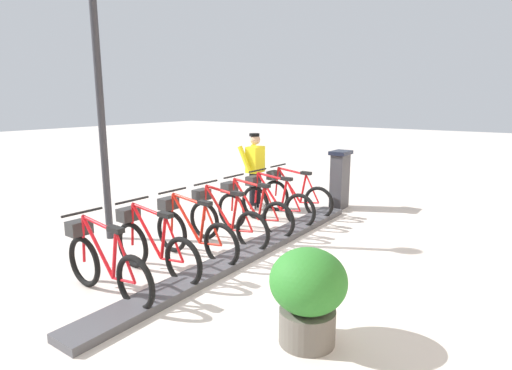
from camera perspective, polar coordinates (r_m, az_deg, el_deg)
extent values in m
plane|color=beige|center=(6.53, -1.13, -9.64)|extent=(60.00, 60.00, 0.00)
cube|color=#47474C|center=(6.51, -1.13, -9.23)|extent=(0.44, 6.11, 0.10)
cube|color=#38383D|center=(9.31, 11.42, 0.47)|extent=(0.28, 0.44, 1.20)
cube|color=#194C8C|center=(9.31, 10.66, 2.69)|extent=(0.03, 0.30, 0.40)
cube|color=black|center=(9.21, 11.58, 4.38)|extent=(0.36, 0.52, 0.08)
torus|color=black|center=(8.43, 8.59, -2.45)|extent=(0.67, 0.09, 0.67)
torus|color=black|center=(8.96, 2.71, -1.48)|extent=(0.67, 0.09, 0.67)
cylinder|color=red|center=(8.72, 4.58, 0.01)|extent=(0.60, 0.07, 0.70)
cylinder|color=red|center=(8.55, 6.50, -0.50)|extent=(0.16, 0.05, 0.61)
cylinder|color=red|center=(8.63, 4.94, 1.91)|extent=(0.69, 0.07, 0.11)
cylinder|color=red|center=(8.54, 7.34, -2.42)|extent=(0.43, 0.05, 0.09)
cylinder|color=red|center=(8.44, 7.74, -0.50)|extent=(0.33, 0.04, 0.56)
cylinder|color=red|center=(8.88, 2.89, 0.43)|extent=(0.10, 0.04, 0.62)
cube|color=black|center=(8.46, 6.90, 1.63)|extent=(0.22, 0.11, 0.06)
cylinder|color=black|center=(8.80, 3.07, 2.69)|extent=(0.05, 0.54, 0.03)
cube|color=#2D2D2D|center=(8.90, 2.47, 1.36)|extent=(0.21, 0.29, 0.18)
torus|color=black|center=(7.78, 6.06, -3.57)|extent=(0.67, 0.09, 0.67)
torus|color=black|center=(8.35, -0.10, -2.44)|extent=(0.67, 0.09, 0.67)
cylinder|color=red|center=(8.09, 1.83, -0.88)|extent=(0.60, 0.07, 0.70)
cylinder|color=red|center=(7.91, 3.84, -1.45)|extent=(0.16, 0.05, 0.61)
cylinder|color=red|center=(8.00, 2.19, 1.16)|extent=(0.69, 0.07, 0.11)
cylinder|color=red|center=(7.89, 4.74, -3.53)|extent=(0.43, 0.05, 0.09)
cylinder|color=red|center=(7.79, 5.15, -1.47)|extent=(0.33, 0.04, 0.56)
cylinder|color=red|center=(8.27, 0.07, -0.41)|extent=(0.10, 0.04, 0.62)
cube|color=black|center=(7.81, 4.24, 0.85)|extent=(0.22, 0.11, 0.06)
cylinder|color=black|center=(8.18, 0.23, 2.02)|extent=(0.05, 0.54, 0.03)
cube|color=#2D2D2D|center=(8.29, -0.37, 0.59)|extent=(0.21, 0.29, 0.18)
torus|color=black|center=(7.15, 3.08, -4.90)|extent=(0.67, 0.09, 0.67)
torus|color=black|center=(7.77, -3.34, -3.55)|extent=(0.67, 0.09, 0.67)
cylinder|color=red|center=(7.48, -1.38, -1.91)|extent=(0.60, 0.07, 0.70)
cylinder|color=red|center=(7.29, 0.73, -2.56)|extent=(0.16, 0.05, 0.61)
cylinder|color=red|center=(7.38, -1.03, 0.29)|extent=(0.69, 0.07, 0.11)
cylinder|color=red|center=(7.28, 1.69, -4.82)|extent=(0.43, 0.05, 0.09)
cylinder|color=red|center=(7.16, 2.09, -2.60)|extent=(0.33, 0.04, 0.56)
cylinder|color=red|center=(7.67, -3.20, -1.37)|extent=(0.10, 0.04, 0.62)
cube|color=black|center=(7.18, 1.12, -0.08)|extent=(0.22, 0.11, 0.06)
cylinder|color=black|center=(7.58, -3.06, 1.23)|extent=(0.05, 0.54, 0.03)
cube|color=#2D2D2D|center=(7.69, -3.66, -0.29)|extent=(0.21, 0.29, 0.18)
torus|color=black|center=(6.55, -0.49, -6.45)|extent=(0.67, 0.09, 0.67)
torus|color=black|center=(7.21, -7.11, -4.82)|extent=(0.67, 0.09, 0.67)
cylinder|color=red|center=(6.91, -5.14, -3.11)|extent=(0.60, 0.07, 0.70)
cylinder|color=red|center=(6.70, -2.96, -3.86)|extent=(0.16, 0.05, 0.61)
cylinder|color=red|center=(6.80, -4.81, -0.74)|extent=(0.69, 0.07, 0.11)
cylinder|color=red|center=(6.68, -1.93, -6.32)|extent=(0.43, 0.05, 0.09)
cylinder|color=red|center=(6.56, -1.55, -3.93)|extent=(0.33, 0.04, 0.56)
cylinder|color=red|center=(7.11, -7.00, -2.49)|extent=(0.10, 0.04, 0.62)
cube|color=black|center=(6.58, -2.59, -1.17)|extent=(0.22, 0.11, 0.06)
cylinder|color=black|center=(7.01, -6.90, 0.31)|extent=(0.05, 0.54, 0.03)
cube|color=#2D2D2D|center=(7.13, -7.49, -1.32)|extent=(0.21, 0.29, 0.18)
torus|color=black|center=(5.98, -4.78, -8.27)|extent=(0.67, 0.09, 0.67)
torus|color=black|center=(6.70, -11.50, -6.27)|extent=(0.67, 0.09, 0.67)
cylinder|color=red|center=(6.37, -9.56, -4.50)|extent=(0.60, 0.07, 0.70)
cylinder|color=red|center=(6.15, -7.35, -5.38)|extent=(0.16, 0.05, 0.61)
cylinder|color=red|center=(6.25, -9.28, -1.95)|extent=(0.69, 0.07, 0.11)
cylinder|color=red|center=(6.13, -6.26, -8.08)|extent=(0.43, 0.05, 0.09)
cylinder|color=red|center=(6.00, -5.91, -5.50)|extent=(0.33, 0.04, 0.56)
cylinder|color=red|center=(6.59, -11.43, -3.78)|extent=(0.10, 0.04, 0.62)
cube|color=black|center=(6.02, -7.03, -2.48)|extent=(0.22, 0.11, 0.06)
cylinder|color=black|center=(6.48, -11.38, -0.78)|extent=(0.05, 0.54, 0.03)
cube|color=#2D2D2D|center=(6.62, -11.94, -2.51)|extent=(0.21, 0.29, 0.18)
torus|color=black|center=(5.47, -9.97, -10.39)|extent=(0.67, 0.09, 0.67)
torus|color=black|center=(6.24, -16.60, -7.90)|extent=(0.67, 0.09, 0.67)
cylinder|color=red|center=(5.89, -14.78, -6.09)|extent=(0.60, 0.07, 0.70)
cylinder|color=red|center=(5.64, -12.60, -7.14)|extent=(0.16, 0.05, 0.61)
cylinder|color=red|center=(5.76, -14.56, -3.37)|extent=(0.69, 0.07, 0.11)
cylinder|color=red|center=(5.62, -11.45, -10.10)|extent=(0.43, 0.05, 0.09)
cylinder|color=red|center=(5.48, -11.16, -7.34)|extent=(0.33, 0.04, 0.56)
cylinder|color=red|center=(6.12, -16.60, -5.25)|extent=(0.10, 0.04, 0.62)
cube|color=black|center=(5.50, -12.35, -4.02)|extent=(0.22, 0.11, 0.06)
cylinder|color=black|center=(6.00, -16.63, -2.03)|extent=(0.05, 0.54, 0.03)
cube|color=#2D2D2D|center=(6.14, -17.12, -3.87)|extent=(0.21, 0.29, 0.18)
torus|color=black|center=(5.01, -16.27, -12.82)|extent=(0.67, 0.09, 0.67)
torus|color=black|center=(5.83, -22.52, -9.69)|extent=(0.67, 0.09, 0.67)
cylinder|color=red|center=(5.46, -20.91, -7.90)|extent=(0.60, 0.07, 0.70)
cylinder|color=red|center=(5.20, -18.86, -9.15)|extent=(0.16, 0.05, 0.61)
cylinder|color=red|center=(5.32, -20.80, -5.00)|extent=(0.69, 0.07, 0.11)
cylinder|color=red|center=(5.18, -17.69, -12.40)|extent=(0.43, 0.05, 0.09)
cylinder|color=red|center=(5.02, -17.50, -9.46)|extent=(0.33, 0.04, 0.56)
cylinder|color=red|center=(5.71, -22.61, -6.89)|extent=(0.10, 0.04, 0.62)
cube|color=black|center=(5.05, -18.72, -5.81)|extent=(0.22, 0.11, 0.06)
cylinder|color=black|center=(5.59, -22.74, -3.47)|extent=(0.05, 0.54, 0.03)
cube|color=#2D2D2D|center=(5.74, -23.12, -5.40)|extent=(0.21, 0.29, 0.18)
cube|color=white|center=(9.14, -0.80, -3.05)|extent=(0.27, 0.12, 0.10)
cube|color=white|center=(9.26, 0.56, -2.86)|extent=(0.27, 0.12, 0.10)
cylinder|color=black|center=(9.03, -0.45, -0.75)|extent=(0.15, 0.15, 0.82)
cylinder|color=black|center=(9.19, 0.22, -0.53)|extent=(0.15, 0.15, 0.82)
cube|color=yellow|center=(8.99, -0.12, 3.54)|extent=(0.28, 0.41, 0.56)
cylinder|color=yellow|center=(8.82, -1.56, 3.56)|extent=(0.34, 0.12, 0.57)
cylinder|color=yellow|center=(9.26, 0.21, 3.95)|extent=(0.34, 0.12, 0.57)
sphere|color=tan|center=(8.94, -0.12, 6.27)|extent=(0.22, 0.22, 0.22)
cylinder|color=black|center=(8.94, -0.23, 6.91)|extent=(0.22, 0.22, 0.06)
cylinder|color=#2D2D33|center=(7.38, -20.43, 8.04)|extent=(0.12, 0.12, 3.99)
cylinder|color=#59544C|center=(4.37, 7.03, -18.63)|extent=(0.56, 0.56, 0.35)
ellipsoid|color=#2A7227|center=(4.15, 7.19, -12.95)|extent=(0.76, 0.76, 0.64)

